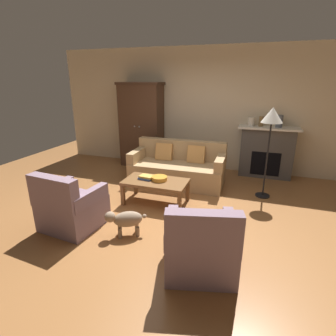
% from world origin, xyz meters
% --- Properties ---
extents(ground_plane, '(9.60, 9.60, 0.00)m').
position_xyz_m(ground_plane, '(0.00, 0.00, 0.00)').
color(ground_plane, '#9E6638').
extents(back_wall, '(7.20, 0.10, 2.80)m').
position_xyz_m(back_wall, '(0.00, 2.55, 1.40)').
color(back_wall, beige).
rests_on(back_wall, ground).
extents(fireplace, '(1.26, 0.48, 1.12)m').
position_xyz_m(fireplace, '(1.55, 2.30, 0.57)').
color(fireplace, '#4C4947').
rests_on(fireplace, ground).
extents(armoire, '(1.06, 0.57, 2.02)m').
position_xyz_m(armoire, '(-1.40, 2.22, 1.01)').
color(armoire, '#472D1E').
rests_on(armoire, ground).
extents(couch, '(1.93, 0.88, 0.86)m').
position_xyz_m(couch, '(-0.18, 1.30, 0.32)').
color(couch, tan).
rests_on(couch, ground).
extents(coffee_table, '(1.10, 0.60, 0.42)m').
position_xyz_m(coffee_table, '(-0.27, 0.24, 0.37)').
color(coffee_table, brown).
rests_on(coffee_table, ground).
extents(fruit_bowl, '(0.27, 0.27, 0.07)m').
position_xyz_m(fruit_bowl, '(-0.22, 0.28, 0.45)').
color(fruit_bowl, orange).
rests_on(fruit_bowl, coffee_table).
extents(book_stack, '(0.27, 0.20, 0.06)m').
position_xyz_m(book_stack, '(-0.46, 0.27, 0.45)').
color(book_stack, '#38569E').
rests_on(book_stack, coffee_table).
extents(mantel_vase_cream, '(0.14, 0.14, 0.19)m').
position_xyz_m(mantel_vase_cream, '(1.17, 2.28, 1.22)').
color(mantel_vase_cream, beige).
rests_on(mantel_vase_cream, fireplace).
extents(mantel_vase_bronze, '(0.09, 0.09, 0.22)m').
position_xyz_m(mantel_vase_bronze, '(1.37, 2.28, 1.23)').
color(mantel_vase_bronze, olive).
rests_on(mantel_vase_bronze, fireplace).
extents(mantel_vase_slate, '(0.14, 0.14, 0.26)m').
position_xyz_m(mantel_vase_slate, '(1.73, 2.28, 1.25)').
color(mantel_vase_slate, '#565B66').
rests_on(mantel_vase_slate, fireplace).
extents(armchair_near_left, '(0.85, 0.84, 0.88)m').
position_xyz_m(armchair_near_left, '(-1.15, -0.91, 0.32)').
color(armchair_near_left, gray).
rests_on(armchair_near_left, ground).
extents(armchair_near_right, '(0.93, 0.93, 0.88)m').
position_xyz_m(armchair_near_right, '(0.84, -1.23, 0.32)').
color(armchair_near_right, gray).
rests_on(armchair_near_right, ground).
extents(floor_lamp, '(0.36, 0.36, 1.64)m').
position_xyz_m(floor_lamp, '(1.52, 1.14, 1.41)').
color(floor_lamp, black).
rests_on(floor_lamp, ground).
extents(dog, '(0.51, 0.38, 0.39)m').
position_xyz_m(dog, '(-0.30, -0.86, 0.25)').
color(dog, gray).
rests_on(dog, ground).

